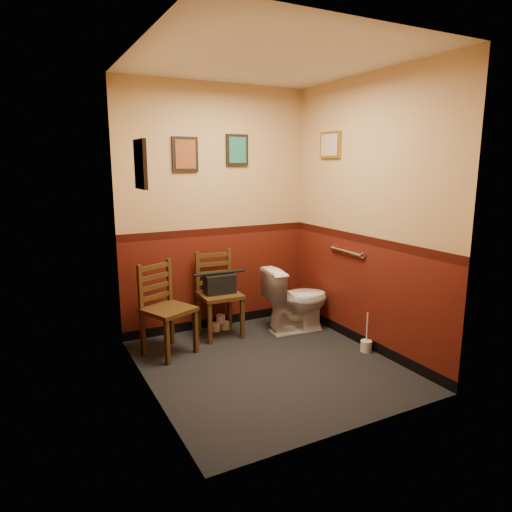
{
  "coord_description": "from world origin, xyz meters",
  "views": [
    {
      "loc": [
        -1.95,
        -3.48,
        1.86
      ],
      "look_at": [
        0.0,
        0.25,
        1.0
      ],
      "focal_mm": 32.0,
      "sensor_mm": 36.0,
      "label": 1
    }
  ],
  "objects": [
    {
      "name": "tp_stack",
      "position": [
        -0.04,
        1.05,
        0.08
      ],
      "size": [
        0.21,
        0.11,
        0.18
      ],
      "color": "silver",
      "rests_on": "floor"
    },
    {
      "name": "wall_front",
      "position": [
        0.0,
        -1.2,
        1.35
      ],
      "size": [
        2.2,
        0.0,
        2.7
      ],
      "primitive_type": "cube",
      "rotation": [
        -1.57,
        0.0,
        0.0
      ],
      "color": "#4E150D",
      "rests_on": "ground"
    },
    {
      "name": "handbag",
      "position": [
        -0.1,
        0.91,
        0.59
      ],
      "size": [
        0.34,
        0.18,
        0.24
      ],
      "rotation": [
        0.0,
        0.0,
        -0.05
      ],
      "color": "black",
      "rests_on": "chair_right"
    },
    {
      "name": "framed_print_right",
      "position": [
        1.08,
        0.6,
        2.05
      ],
      "size": [
        0.04,
        0.34,
        0.28
      ],
      "color": "olive",
      "rests_on": "wall_right"
    },
    {
      "name": "chair_left",
      "position": [
        -0.75,
        0.72,
        0.46
      ],
      "size": [
        0.56,
        0.56,
        0.91
      ],
      "rotation": [
        0.0,
        0.0,
        0.41
      ],
      "color": "#4E3417",
      "rests_on": "floor"
    },
    {
      "name": "framed_print_back_b",
      "position": [
        0.25,
        1.18,
        2.0
      ],
      "size": [
        0.26,
        0.04,
        0.34
      ],
      "color": "black",
      "rests_on": "wall_back"
    },
    {
      "name": "wall_right",
      "position": [
        1.1,
        0.0,
        1.35
      ],
      "size": [
        0.0,
        2.4,
        2.7
      ],
      "primitive_type": "cube",
      "rotation": [
        1.57,
        0.0,
        -1.57
      ],
      "color": "#4E150D",
      "rests_on": "ground"
    },
    {
      "name": "wall_back",
      "position": [
        0.0,
        1.2,
        1.35
      ],
      "size": [
        2.2,
        0.0,
        2.7
      ],
      "primitive_type": "cube",
      "rotation": [
        1.57,
        0.0,
        0.0
      ],
      "color": "#4E150D",
      "rests_on": "ground"
    },
    {
      "name": "chair_right",
      "position": [
        -0.1,
        0.95,
        0.46
      ],
      "size": [
        0.45,
        0.45,
        0.92
      ],
      "rotation": [
        0.0,
        0.0,
        -0.04
      ],
      "color": "#4E3417",
      "rests_on": "floor"
    },
    {
      "name": "floor",
      "position": [
        0.0,
        0.0,
        0.0
      ],
      "size": [
        2.2,
        2.4,
        0.0
      ],
      "primitive_type": "cube",
      "color": "black",
      "rests_on": "ground"
    },
    {
      "name": "ceiling",
      "position": [
        0.0,
        0.0,
        2.7
      ],
      "size": [
        2.2,
        2.4,
        0.0
      ],
      "primitive_type": "cube",
      "rotation": [
        3.14,
        0.0,
        0.0
      ],
      "color": "silver",
      "rests_on": "ground"
    },
    {
      "name": "grab_bar",
      "position": [
        1.07,
        0.25,
        0.95
      ],
      "size": [
        0.05,
        0.56,
        0.06
      ],
      "color": "silver",
      "rests_on": "wall_right"
    },
    {
      "name": "toilet_brush",
      "position": [
        1.03,
        -0.18,
        0.07
      ],
      "size": [
        0.11,
        0.11,
        0.41
      ],
      "color": "silver",
      "rests_on": "floor"
    },
    {
      "name": "framed_print_back_a",
      "position": [
        -0.35,
        1.18,
        1.95
      ],
      "size": [
        0.28,
        0.04,
        0.36
      ],
      "color": "black",
      "rests_on": "wall_back"
    },
    {
      "name": "wall_left",
      "position": [
        -1.1,
        0.0,
        1.35
      ],
      "size": [
        0.0,
        2.4,
        2.7
      ],
      "primitive_type": "cube",
      "rotation": [
        1.57,
        0.0,
        1.57
      ],
      "color": "#4E150D",
      "rests_on": "ground"
    },
    {
      "name": "toilet",
      "position": [
        0.72,
        0.65,
        0.36
      ],
      "size": [
        0.77,
        0.48,
        0.72
      ],
      "primitive_type": "imported",
      "rotation": [
        0.0,
        0.0,
        1.48
      ],
      "color": "white",
      "rests_on": "floor"
    },
    {
      "name": "framed_print_left",
      "position": [
        -1.08,
        0.1,
        1.85
      ],
      "size": [
        0.04,
        0.3,
        0.38
      ],
      "color": "black",
      "rests_on": "wall_left"
    }
  ]
}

